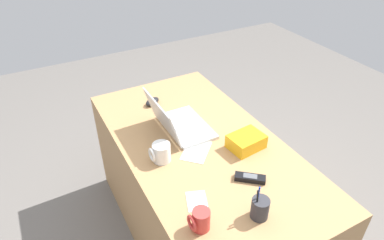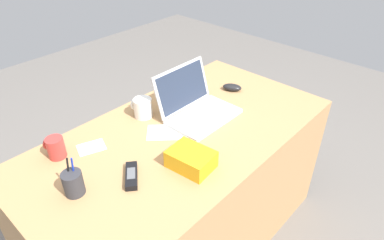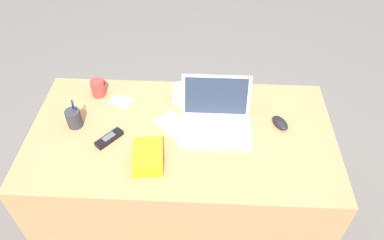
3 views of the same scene
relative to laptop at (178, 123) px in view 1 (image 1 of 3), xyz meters
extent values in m
plane|color=slate|center=(-0.16, -0.05, -0.77)|extent=(6.00, 6.00, 0.00)
cube|color=tan|center=(-0.16, -0.05, -0.41)|extent=(1.48, 0.78, 0.72)
cube|color=silver|center=(0.00, -0.05, -0.04)|extent=(0.35, 0.21, 0.02)
cube|color=silver|center=(0.00, -0.03, -0.03)|extent=(0.28, 0.11, 0.00)
cube|color=silver|center=(0.00, -0.11, -0.03)|extent=(0.10, 0.05, 0.00)
cube|color=silver|center=(0.00, 0.09, 0.07)|extent=(0.34, 0.07, 0.21)
cube|color=#283347|center=(0.00, 0.09, 0.07)|extent=(0.30, 0.06, 0.18)
ellipsoid|color=black|center=(0.32, 0.02, -0.03)|extent=(0.10, 0.12, 0.04)
cylinder|color=#C63833|center=(-0.62, 0.21, 0.00)|extent=(0.07, 0.07, 0.09)
torus|color=#C63833|center=(-0.62, 0.25, 0.00)|extent=(0.07, 0.01, 0.07)
cylinder|color=white|center=(-0.18, 0.18, 0.00)|extent=(0.09, 0.09, 0.09)
torus|color=white|center=(-0.18, 0.23, 0.01)|extent=(0.07, 0.01, 0.07)
cube|color=black|center=(-0.50, -0.12, -0.03)|extent=(0.12, 0.14, 0.02)
cube|color=#595B60|center=(-0.50, -0.12, -0.02)|extent=(0.06, 0.07, 0.00)
cylinder|color=#333338|center=(-0.69, -0.02, 0.00)|extent=(0.07, 0.07, 0.09)
cylinder|color=#1933B2|center=(-0.67, -0.02, 0.04)|extent=(0.01, 0.02, 0.13)
cylinder|color=black|center=(-0.69, -0.01, 0.04)|extent=(0.02, 0.01, 0.13)
cube|color=#F2AD19|center=(-0.30, -0.24, -0.01)|extent=(0.15, 0.19, 0.07)
cube|color=white|center=(-0.50, 0.16, -0.04)|extent=(0.14, 0.12, 0.00)
cube|color=white|center=(-0.20, 0.00, -0.04)|extent=(0.21, 0.21, 0.00)
camera|label=1|loc=(-1.37, 0.65, 1.06)|focal=31.97mm
camera|label=2|loc=(-1.05, -0.93, 0.86)|focal=31.71mm
camera|label=3|loc=(-0.05, -1.25, 1.23)|focal=33.86mm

